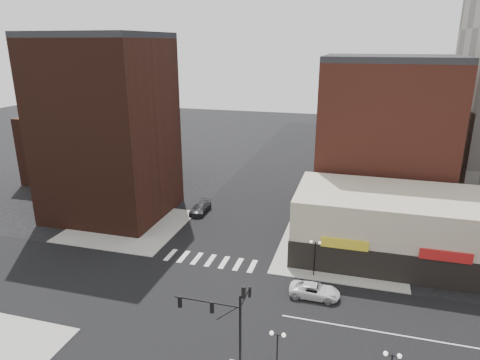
% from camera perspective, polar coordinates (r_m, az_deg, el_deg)
% --- Properties ---
extents(ground, '(240.00, 240.00, 0.00)m').
position_cam_1_polar(ground, '(44.77, -7.51, -15.46)').
color(ground, black).
rests_on(ground, ground).
extents(road_ew, '(200.00, 14.00, 0.02)m').
position_cam_1_polar(road_ew, '(44.76, -7.51, -15.45)').
color(road_ew, black).
rests_on(road_ew, ground).
extents(road_ns, '(14.00, 200.00, 0.02)m').
position_cam_1_polar(road_ns, '(44.76, -7.51, -15.45)').
color(road_ns, black).
rests_on(road_ns, ground).
extents(sidewalk_nw, '(15.00, 15.00, 0.12)m').
position_cam_1_polar(sidewalk_nw, '(62.13, -14.65, -5.88)').
color(sidewalk_nw, gray).
rests_on(sidewalk_nw, ground).
extents(sidewalk_ne, '(15.00, 15.00, 0.12)m').
position_cam_1_polar(sidewalk_ne, '(54.40, 13.21, -9.31)').
color(sidewalk_ne, gray).
rests_on(sidewalk_ne, ground).
extents(building_nw, '(16.00, 15.00, 25.00)m').
position_cam_1_polar(building_nw, '(64.04, -17.25, 6.31)').
color(building_nw, '#331810').
rests_on(building_nw, ground).
extents(building_nw_low, '(20.00, 18.00, 12.00)m').
position_cam_1_polar(building_nw_low, '(85.07, -18.67, 4.41)').
color(building_nw_low, '#331810').
rests_on(building_nw_low, ground).
extents(building_ne_midrise, '(18.00, 15.00, 22.00)m').
position_cam_1_polar(building_ne_midrise, '(65.09, 18.61, 5.00)').
color(building_ne_midrise, maroon).
rests_on(building_ne_midrise, ground).
extents(building_ne_row, '(24.20, 12.20, 8.00)m').
position_cam_1_polar(building_ne_row, '(53.75, 20.45, -6.53)').
color(building_ne_row, '#B8AA92').
rests_on(building_ne_row, ground).
extents(traffic_signal, '(5.59, 3.09, 7.77)m').
position_cam_1_polar(traffic_signal, '(33.77, -1.44, -17.48)').
color(traffic_signal, black).
rests_on(traffic_signal, ground).
extents(street_lamp_se_a, '(1.22, 0.32, 4.16)m').
position_cam_1_polar(street_lamp_se_a, '(33.94, 5.00, -20.89)').
color(street_lamp_se_a, black).
rests_on(street_lamp_se_a, sidewalk_se).
extents(street_lamp_ne, '(1.22, 0.32, 4.16)m').
position_cam_1_polar(street_lamp_ne, '(47.27, 9.98, -9.06)').
color(street_lamp_ne, black).
rests_on(street_lamp_ne, sidewalk_ne).
extents(white_suv, '(5.06, 2.34, 1.40)m').
position_cam_1_polar(white_suv, '(45.02, 9.91, -14.32)').
color(white_suv, silver).
rests_on(white_suv, ground).
extents(dark_sedan_north, '(2.15, 5.21, 1.51)m').
position_cam_1_polar(dark_sedan_north, '(64.58, -5.30, -3.74)').
color(dark_sedan_north, black).
rests_on(dark_sedan_north, ground).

